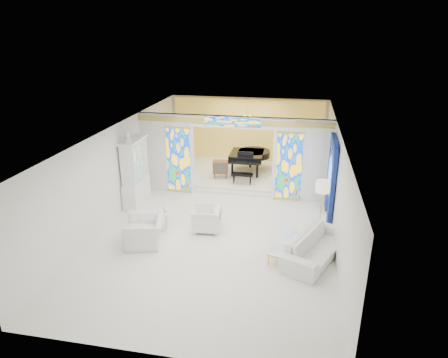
% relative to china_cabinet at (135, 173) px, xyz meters
% --- Properties ---
extents(floor, '(12.00, 12.00, 0.00)m').
position_rel_china_cabinet_xyz_m(floor, '(3.22, -0.60, -1.17)').
color(floor, white).
rests_on(floor, ground).
extents(ceiling, '(7.00, 12.00, 0.02)m').
position_rel_china_cabinet_xyz_m(ceiling, '(3.22, -0.60, 1.83)').
color(ceiling, white).
rests_on(ceiling, wall_back).
extents(wall_back, '(7.00, 0.02, 3.00)m').
position_rel_china_cabinet_xyz_m(wall_back, '(3.22, 5.40, 0.33)').
color(wall_back, silver).
rests_on(wall_back, floor).
extents(wall_front, '(7.00, 0.02, 3.00)m').
position_rel_china_cabinet_xyz_m(wall_front, '(3.22, -6.60, 0.33)').
color(wall_front, silver).
rests_on(wall_front, floor).
extents(wall_left, '(0.02, 12.00, 3.00)m').
position_rel_china_cabinet_xyz_m(wall_left, '(-0.28, -0.60, 0.33)').
color(wall_left, silver).
rests_on(wall_left, floor).
extents(wall_right, '(0.02, 12.00, 3.00)m').
position_rel_china_cabinet_xyz_m(wall_right, '(6.72, -0.60, 0.33)').
color(wall_right, silver).
rests_on(wall_right, floor).
extents(partition_wall, '(7.00, 0.22, 3.00)m').
position_rel_china_cabinet_xyz_m(partition_wall, '(3.22, 1.40, 0.48)').
color(partition_wall, silver).
rests_on(partition_wall, floor).
extents(stained_glass_left, '(0.90, 0.04, 2.40)m').
position_rel_china_cabinet_xyz_m(stained_glass_left, '(1.19, 1.29, 0.13)').
color(stained_glass_left, gold).
rests_on(stained_glass_left, partition_wall).
extents(stained_glass_right, '(0.90, 0.04, 2.40)m').
position_rel_china_cabinet_xyz_m(stained_glass_right, '(5.25, 1.29, 0.13)').
color(stained_glass_right, gold).
rests_on(stained_glass_right, partition_wall).
extents(stained_glass_transom, '(2.00, 0.04, 0.34)m').
position_rel_china_cabinet_xyz_m(stained_glass_transom, '(3.22, 1.29, 1.65)').
color(stained_glass_transom, gold).
rests_on(stained_glass_transom, partition_wall).
extents(alcove_platform, '(6.80, 3.80, 0.18)m').
position_rel_china_cabinet_xyz_m(alcove_platform, '(3.22, 3.50, -1.08)').
color(alcove_platform, white).
rests_on(alcove_platform, floor).
extents(gold_curtain_back, '(6.70, 0.10, 2.90)m').
position_rel_china_cabinet_xyz_m(gold_curtain_back, '(3.22, 5.28, 0.33)').
color(gold_curtain_back, '#FFD658').
rests_on(gold_curtain_back, wall_back).
extents(chandelier, '(0.48, 0.48, 0.30)m').
position_rel_china_cabinet_xyz_m(chandelier, '(3.42, 3.40, 1.38)').
color(chandelier, gold).
rests_on(chandelier, ceiling).
extents(blue_drapes, '(0.14, 1.85, 2.65)m').
position_rel_china_cabinet_xyz_m(blue_drapes, '(6.62, 0.10, 0.41)').
color(blue_drapes, navy).
rests_on(blue_drapes, wall_right).
extents(china_cabinet, '(0.56, 1.46, 2.72)m').
position_rel_china_cabinet_xyz_m(china_cabinet, '(0.00, 0.00, 0.00)').
color(china_cabinet, white).
rests_on(china_cabinet, floor).
extents(armchair_left, '(1.36, 1.46, 0.79)m').
position_rel_china_cabinet_xyz_m(armchair_left, '(1.32, -2.59, -0.77)').
color(armchair_left, white).
rests_on(armchair_left, floor).
extents(armchair_right, '(0.91, 0.88, 0.77)m').
position_rel_china_cabinet_xyz_m(armchair_right, '(2.89, -1.48, -0.78)').
color(armchair_right, white).
rests_on(armchair_right, floor).
extents(sofa, '(1.91, 2.67, 0.73)m').
position_rel_china_cabinet_xyz_m(sofa, '(6.17, -2.48, -0.81)').
color(sofa, white).
rests_on(sofa, floor).
extents(side_table, '(0.61, 0.61, 0.63)m').
position_rel_china_cabinet_xyz_m(side_table, '(1.67, -1.69, -0.76)').
color(side_table, white).
rests_on(side_table, floor).
extents(vase, '(0.19, 0.19, 0.18)m').
position_rel_china_cabinet_xyz_m(vase, '(1.67, -1.69, -0.45)').
color(vase, silver).
rests_on(vase, side_table).
extents(coffee_table, '(0.95, 1.71, 0.37)m').
position_rel_china_cabinet_xyz_m(coffee_table, '(5.36, -2.43, -0.83)').
color(coffee_table, white).
rests_on(coffee_table, floor).
extents(floor_lamp, '(0.53, 0.53, 1.71)m').
position_rel_china_cabinet_xyz_m(floor_lamp, '(6.31, -1.02, 0.29)').
color(floor_lamp, gold).
rests_on(floor_lamp, floor).
extents(grand_piano, '(1.64, 2.57, 1.03)m').
position_rel_china_cabinet_xyz_m(grand_piano, '(3.56, 3.68, -0.29)').
color(grand_piano, black).
rests_on(grand_piano, alcove_platform).
extents(tv_console, '(0.66, 0.49, 0.71)m').
position_rel_china_cabinet_xyz_m(tv_console, '(2.49, 2.67, -0.53)').
color(tv_console, brown).
rests_on(tv_console, alcove_platform).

